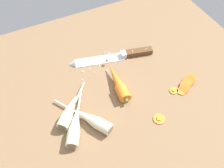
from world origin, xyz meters
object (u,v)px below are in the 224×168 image
object	(u,v)px
parsnip_mid_right	(69,111)
chefs_knife	(110,57)
parsnip_mid_left	(91,119)
whole_carrot	(118,83)
carrot_slice_stack	(186,84)
carrot_slice_stray_near	(159,119)
carrot_slice_stray_mid	(174,90)
parsnip_front	(75,125)

from	to	relation	value
parsnip_mid_right	chefs_knife	bearing A→B (deg)	36.91
chefs_knife	parsnip_mid_left	bearing A→B (deg)	-127.20
whole_carrot	carrot_slice_stack	distance (cm)	25.33
parsnip_mid_left	carrot_slice_stray_near	world-z (taller)	parsnip_mid_left
whole_carrot	carrot_slice_stray_near	xyz separation A→B (cm)	(6.26, -18.56, -1.74)
carrot_slice_stray_mid	carrot_slice_stray_near	bearing A→B (deg)	-145.65
parsnip_front	carrot_slice_stack	world-z (taller)	parsnip_front
chefs_knife	parsnip_mid_right	bearing A→B (deg)	-143.09
chefs_knife	carrot_slice_stray_mid	world-z (taller)	chefs_knife
whole_carrot	carrot_slice_stack	size ratio (longest dim) A/B	2.28
whole_carrot	carrot_slice_stray_mid	size ratio (longest dim) A/B	6.77
whole_carrot	carrot_slice_stack	world-z (taller)	whole_carrot
chefs_knife	carrot_slice_stack	bearing A→B (deg)	-52.02
whole_carrot	parsnip_mid_right	distance (cm)	20.27
parsnip_mid_left	parsnip_front	bearing A→B (deg)	176.29
chefs_knife	carrot_slice_stray_near	xyz separation A→B (cm)	(2.95, -32.51, -0.29)
parsnip_mid_left	carrot_slice_stack	bearing A→B (deg)	-1.92
parsnip_mid_right	carrot_slice_stack	world-z (taller)	parsnip_mid_right
chefs_knife	carrot_slice_stray_near	world-z (taller)	chefs_knife
chefs_knife	carrot_slice_stray_near	bearing A→B (deg)	-84.81
whole_carrot	carrot_slice_stray_near	world-z (taller)	whole_carrot
parsnip_mid_right	carrot_slice_stray_mid	distance (cm)	38.16
carrot_slice_stray_near	parsnip_mid_left	bearing A→B (deg)	157.18
parsnip_mid_right	carrot_slice_stray_mid	size ratio (longest dim) A/B	5.29
parsnip_front	parsnip_mid_left	distance (cm)	5.51
parsnip_mid_right	carrot_slice_stray_near	distance (cm)	30.27
whole_carrot	parsnip_mid_left	distance (cm)	17.62
chefs_knife	carrot_slice_stack	size ratio (longest dim) A/B	3.71
parsnip_front	whole_carrot	bearing A→B (deg)	24.96
parsnip_mid_right	carrot_slice_stray_mid	xyz separation A→B (cm)	(37.40, -7.40, -1.62)
carrot_slice_stray_mid	chefs_knife	bearing A→B (deg)	119.61
parsnip_mid_right	carrot_slice_stack	bearing A→B (deg)	-9.92
chefs_knife	whole_carrot	distance (cm)	14.41
carrot_slice_stray_near	carrot_slice_stray_mid	distance (cm)	13.54
carrot_slice_stack	carrot_slice_stray_near	bearing A→B (deg)	-155.43
carrot_slice_stack	carrot_slice_stray_mid	bearing A→B (deg)	179.10
parsnip_mid_left	parsnip_mid_right	size ratio (longest dim) A/B	1.24
parsnip_mid_right	carrot_slice_stack	distance (cm)	43.41
parsnip_mid_right	carrot_slice_stray_near	size ratio (longest dim) A/B	4.15
parsnip_front	carrot_slice_stray_near	size ratio (longest dim) A/B	5.17
carrot_slice_stack	parsnip_front	bearing A→B (deg)	177.85
parsnip_front	parsnip_mid_right	xyz separation A→B (cm)	(0.22, 5.87, 0.00)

